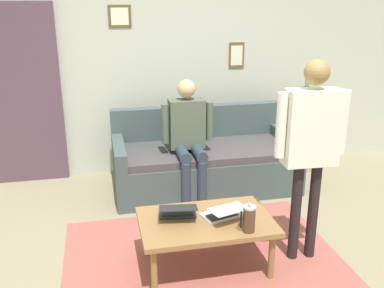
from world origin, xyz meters
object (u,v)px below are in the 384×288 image
object	(u,v)px
person_standing	(311,137)
coffee_table	(206,225)
laptop_left	(223,213)
french_press	(249,219)
laptop_center	(178,211)
person_seated	(188,133)
side_shelf	(303,136)
interior_door	(24,96)
flower_vase	(307,92)
couch	(204,162)

from	to	relation	value
person_standing	coffee_table	bearing A→B (deg)	-2.69
laptop_left	french_press	world-z (taller)	french_press
coffee_table	laptop_center	size ratio (longest dim) A/B	2.80
french_press	person_seated	distance (m)	1.58
side_shelf	person_seated	xyz separation A→B (m)	(1.59, 0.53, 0.30)
laptop_left	laptop_center	size ratio (longest dim) A/B	0.99
interior_door	laptop_center	size ratio (longest dim) A/B	5.47
person_standing	laptop_center	bearing A→B (deg)	-8.36
flower_vase	side_shelf	bearing A→B (deg)	-2.90
interior_door	couch	world-z (taller)	interior_door
coffee_table	person_seated	xyz separation A→B (m)	(-0.13, -1.32, 0.35)
french_press	person_standing	world-z (taller)	person_standing
laptop_center	person_seated	distance (m)	1.28
side_shelf	person_standing	xyz separation A→B (m)	(0.90, 1.89, 0.64)
flower_vase	person_standing	world-z (taller)	person_standing
couch	french_press	world-z (taller)	couch
flower_vase	interior_door	bearing A→B (deg)	-5.43
couch	person_standing	world-z (taller)	person_standing
flower_vase	couch	bearing A→B (deg)	12.75
couch	laptop_center	world-z (taller)	couch
coffee_table	flower_vase	xyz separation A→B (m)	(-1.72, -1.85, 0.62)
laptop_left	person_standing	bearing A→B (deg)	176.87
couch	flower_vase	size ratio (longest dim) A/B	4.79
coffee_table	person_seated	bearing A→B (deg)	-95.79
laptop_center	person_standing	size ratio (longest dim) A/B	0.23
couch	laptop_center	bearing A→B (deg)	68.23
coffee_table	laptop_center	distance (m)	0.25
interior_door	person_standing	distance (m)	3.26
french_press	flower_vase	xyz separation A→B (m)	(-1.46, -2.09, 0.47)
couch	french_press	xyz separation A→B (m)	(0.10, 1.79, 0.22)
french_press	person_standing	distance (m)	0.79
coffee_table	french_press	world-z (taller)	french_press
interior_door	couch	xyz separation A→B (m)	(-1.95, 0.62, -0.72)
coffee_table	french_press	distance (m)	0.39
coffee_table	side_shelf	bearing A→B (deg)	-132.91
couch	side_shelf	size ratio (longest dim) A/B	2.40
coffee_table	person_standing	xyz separation A→B (m)	(-0.82, 0.04, 0.68)
interior_door	coffee_table	xyz separation A→B (m)	(-1.59, 2.17, -0.65)
person_standing	side_shelf	bearing A→B (deg)	-115.56
couch	flower_vase	bearing A→B (deg)	-167.25
couch	side_shelf	xyz separation A→B (m)	(-1.36, -0.31, 0.12)
coffee_table	laptop_left	bearing A→B (deg)	179.46
person_standing	person_seated	size ratio (longest dim) A/B	1.29
interior_door	flower_vase	distance (m)	3.33
side_shelf	laptop_left	bearing A→B (deg)	49.51
person_seated	french_press	bearing A→B (deg)	94.85
couch	side_shelf	world-z (taller)	couch
flower_vase	laptop_center	bearing A→B (deg)	42.06
interior_door	laptop_left	bearing A→B (deg)	128.50
laptop_center	person_seated	size ratio (longest dim) A/B	0.29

